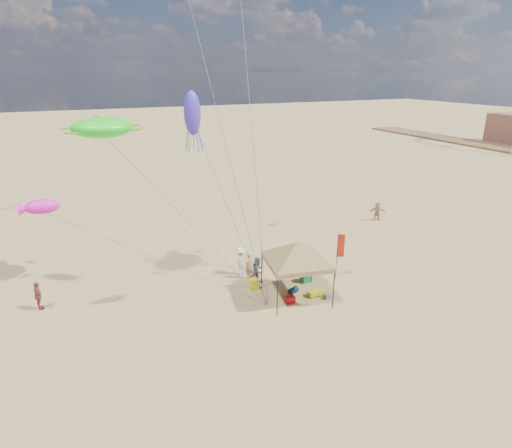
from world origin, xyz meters
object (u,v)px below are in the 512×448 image
(beach_cart, at_px, (316,293))
(person_far_a, at_px, (38,296))
(cooler_blue, at_px, (309,268))
(person_near_c, at_px, (240,261))
(chair_yellow, at_px, (254,284))
(canopy_tent, at_px, (297,244))
(person_near_a, at_px, (249,266))
(cooler_red, at_px, (290,300))
(person_near_b, at_px, (258,270))
(person_far_c, at_px, (377,211))
(feather_flag, at_px, (340,248))
(chair_green, at_px, (305,277))

(beach_cart, xyz_separation_m, person_far_a, (-14.71, 5.11, 0.64))
(cooler_blue, height_order, person_near_c, person_near_c)
(cooler_blue, relative_size, chair_yellow, 0.77)
(canopy_tent, distance_m, person_near_a, 4.44)
(beach_cart, distance_m, person_near_c, 5.40)
(cooler_red, height_order, cooler_blue, same)
(cooler_blue, bearing_deg, canopy_tent, -133.30)
(person_near_c, bearing_deg, cooler_red, 98.69)
(person_near_b, bearing_deg, person_far_a, 133.06)
(person_near_a, relative_size, person_far_c, 1.07)
(feather_flag, bearing_deg, person_near_b, 164.31)
(chair_yellow, xyz_separation_m, person_far_a, (-11.72, 2.87, 0.49))
(feather_flag, height_order, person_far_c, feather_flag)
(person_near_b, bearing_deg, person_far_c, -12.69)
(cooler_blue, bearing_deg, person_near_a, 170.46)
(feather_flag, distance_m, cooler_blue, 2.70)
(person_far_a, bearing_deg, person_near_c, -106.57)
(cooler_blue, height_order, chair_green, chair_green)
(person_near_c, distance_m, person_far_a, 11.84)
(beach_cart, distance_m, person_near_b, 3.80)
(person_near_c, xyz_separation_m, person_far_a, (-11.82, 0.62, -0.10))
(cooler_red, distance_m, cooler_blue, 4.40)
(person_near_c, bearing_deg, feather_flag, 145.63)
(chair_green, distance_m, person_far_a, 15.47)
(cooler_blue, xyz_separation_m, person_far_c, (10.83, 6.29, 0.65))
(chair_green, xyz_separation_m, person_near_b, (-2.81, 1.05, 0.53))
(feather_flag, relative_size, cooler_red, 5.56)
(chair_green, bearing_deg, cooler_blue, 50.92)
(chair_green, xyz_separation_m, beach_cart, (-0.39, -1.80, -0.15))
(beach_cart, bearing_deg, cooler_red, -177.70)
(person_far_c, bearing_deg, person_near_b, -127.25)
(person_near_b, bearing_deg, cooler_blue, -33.94)
(beach_cart, bearing_deg, person_far_a, 160.84)
(chair_green, bearing_deg, person_near_c, 140.55)
(cooler_red, relative_size, beach_cart, 0.60)
(feather_flag, relative_size, person_near_b, 1.71)
(feather_flag, relative_size, person_near_a, 1.68)
(person_near_b, bearing_deg, beach_cart, -86.11)
(person_near_a, bearing_deg, canopy_tent, 77.80)
(beach_cart, bearing_deg, chair_green, 77.88)
(beach_cart, xyz_separation_m, person_near_b, (-2.42, 2.85, 0.68))
(person_far_a, bearing_deg, chair_yellow, -117.37)
(person_near_c, distance_m, person_far_c, 15.84)
(chair_yellow, xyz_separation_m, person_near_b, (0.57, 0.61, 0.53))
(chair_yellow, relative_size, person_near_a, 0.39)
(beach_cart, relative_size, person_far_c, 0.54)
(person_near_a, height_order, person_far_a, person_near_a)
(person_near_c, relative_size, person_far_a, 1.11)
(cooler_red, distance_m, person_far_c, 16.83)
(chair_green, distance_m, person_far_c, 14.01)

